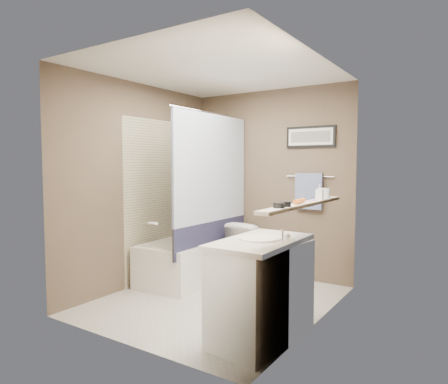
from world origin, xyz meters
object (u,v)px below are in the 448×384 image
Objects in this scene: toilet at (256,251)px; soap_bottle at (320,192)px; candle_bowl_far at (285,204)px; glass_jar at (326,193)px; hair_brush_front at (299,201)px; candle_bowl_near at (279,205)px; bathtub at (191,258)px; vanity at (261,293)px.

toilet is 5.13× the size of soap_bottle.
glass_jar reaches higher than candle_bowl_far.
candle_bowl_far is 0.77m from soap_bottle.
hair_brush_front is at bearing 90.00° from candle_bowl_far.
candle_bowl_near is 0.90× the size of glass_jar.
bathtub is 2.32m from candle_bowl_near.
candle_bowl_near is 0.89m from soap_bottle.
candle_bowl_far is (1.79, -1.07, 0.89)m from bathtub.
candle_bowl_near is at bearing -90.00° from candle_bowl_far.
vanity reaches higher than toilet.
candle_bowl_near is at bearing -90.00° from soap_bottle.
soap_bottle reaches higher than candle_bowl_near.
vanity is 10.00× the size of candle_bowl_far.
glass_jar is at bearing 90.00° from hair_brush_front.
candle_bowl_near reaches higher than toilet.
hair_brush_front is (0.00, 0.40, 0.00)m from candle_bowl_near.
candle_bowl_far is 0.28m from hair_brush_front.
candle_bowl_far reaches higher than toilet.
hair_brush_front is 2.20× the size of glass_jar.
vanity is 6.27× the size of soap_bottle.
soap_bottle is (0.00, 0.77, 0.05)m from candle_bowl_far.
vanity is (1.60, -1.12, 0.15)m from bathtub.
bathtub is 0.83m from toilet.
candle_bowl_near is 0.12m from candle_bowl_far.
bathtub is 1.67× the size of vanity.
candle_bowl_near is (0.19, -0.07, 0.73)m from vanity.
toilet is 2.05m from candle_bowl_near.
bathtub is at bearing 37.32° from toilet.
soap_bottle reaches higher than candle_bowl_far.
hair_brush_front is at bearing 65.88° from vanity.
hair_brush_front is (0.19, 0.33, 0.74)m from vanity.
candle_bowl_near reaches higher than bathtub.
hair_brush_front is at bearing 90.00° from candle_bowl_near.
hair_brush_front is 1.53× the size of soap_bottle.
soap_bottle reaches higher than bathtub.
toilet is at bearing 125.84° from vanity.
glass_jar is at bearing -9.65° from bathtub.
toilet is at bearing 147.19° from soap_bottle.
soap_bottle is (1.06, -0.69, 0.82)m from toilet.
candle_bowl_near is 1.00× the size of candle_bowl_far.
candle_bowl_far is 0.94m from glass_jar.
candle_bowl_near is (1.79, -1.19, 0.89)m from bathtub.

